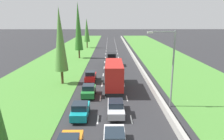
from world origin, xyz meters
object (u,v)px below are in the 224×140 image
black_van_centre_lane (112,59)px  poplar_tree_second (60,40)px  poplar_tree_fourth (87,30)px  street_light_mast (170,64)px  green_hatchback_left_lane (89,90)px  maroon_sedan_centre_lane (111,69)px  red_hatchback_left_lane (91,76)px  red_box_truck_centre_lane (114,75)px  silver_sedan_centre_lane (116,107)px  teal_hatchback_left_lane (80,110)px  poplar_tree_third (78,26)px

black_van_centre_lane → poplar_tree_second: (-8.03, -13.68, 5.68)m
black_van_centre_lane → poplar_tree_fourth: size_ratio=0.48×
black_van_centre_lane → street_light_mast: (6.51, -22.89, 3.83)m
green_hatchback_left_lane → poplar_tree_second: bearing=129.7°
maroon_sedan_centre_lane → red_hatchback_left_lane: (-3.50, -5.68, 0.02)m
red_hatchback_left_lane → poplar_tree_second: bearing=-162.2°
red_box_truck_centre_lane → poplar_tree_fourth: (-8.72, 45.38, 4.02)m
black_van_centre_lane → maroon_sedan_centre_lane: bearing=-91.1°
maroon_sedan_centre_lane → poplar_tree_second: bearing=-138.1°
green_hatchback_left_lane → poplar_tree_second: 9.78m
green_hatchback_left_lane → poplar_tree_second: size_ratio=0.32×
silver_sedan_centre_lane → poplar_tree_fourth: (-8.77, 54.03, 5.39)m
red_box_truck_centre_lane → red_hatchback_left_lane: size_ratio=2.41×
red_hatchback_left_lane → poplar_tree_fourth: size_ratio=0.38×
green_hatchback_left_lane → red_hatchback_left_lane: size_ratio=1.00×
poplar_tree_second → black_van_centre_lane: bearing=59.6°
teal_hatchback_left_lane → black_van_centre_lane: size_ratio=0.80×
red_box_truck_centre_lane → green_hatchback_left_lane: bearing=-137.6°
teal_hatchback_left_lane → green_hatchback_left_lane: same height
poplar_tree_third → street_light_mast: bearing=-64.8°
silver_sedan_centre_lane → black_van_centre_lane: size_ratio=0.92×
maroon_sedan_centre_lane → black_van_centre_lane: bearing=88.9°
teal_hatchback_left_lane → poplar_tree_third: bearing=98.2°
silver_sedan_centre_lane → black_van_centre_lane: (-0.26, 25.01, 0.59)m
black_van_centre_lane → poplar_tree_second: 16.85m
green_hatchback_left_lane → silver_sedan_centre_lane: 6.53m
black_van_centre_lane → street_light_mast: street_light_mast is taller
street_light_mast → teal_hatchback_left_lane: bearing=-164.1°
green_hatchback_left_lane → red_box_truck_centre_lane: bearing=42.4°
black_van_centre_lane → poplar_tree_third: size_ratio=0.34×
red_box_truck_centre_lane → poplar_tree_second: (-8.24, 2.67, 4.89)m
green_hatchback_left_lane → silver_sedan_centre_lane: (3.48, -5.53, -0.02)m
silver_sedan_centre_lane → red_hatchback_left_lane: red_hatchback_left_lane is taller
teal_hatchback_left_lane → street_light_mast: street_light_mast is taller
poplar_tree_third → poplar_tree_fourth: 20.23m
poplar_tree_third → street_light_mast: 35.28m
teal_hatchback_left_lane → black_van_centre_lane: bearing=82.3°
poplar_tree_second → red_box_truck_centre_lane: bearing=-18.0°
poplar_tree_third → red_box_truck_centre_lane: bearing=-71.0°
poplar_tree_second → street_light_mast: (14.54, -9.22, -1.85)m
green_hatchback_left_lane → poplar_tree_fourth: bearing=96.2°
silver_sedan_centre_lane → poplar_tree_fourth: bearing=99.2°
red_box_truck_centre_lane → poplar_tree_second: size_ratio=0.78×
red_hatchback_left_lane → street_light_mast: street_light_mast is taller
poplar_tree_second → poplar_tree_fourth: size_ratio=1.17×
black_van_centre_lane → street_light_mast: 24.11m
poplar_tree_fourth → silver_sedan_centre_lane: bearing=-80.8°
green_hatchback_left_lane → red_box_truck_centre_lane: (3.43, 3.13, 1.35)m
red_hatchback_left_lane → poplar_tree_fourth: bearing=96.8°
poplar_tree_second → poplar_tree_fourth: 42.71m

